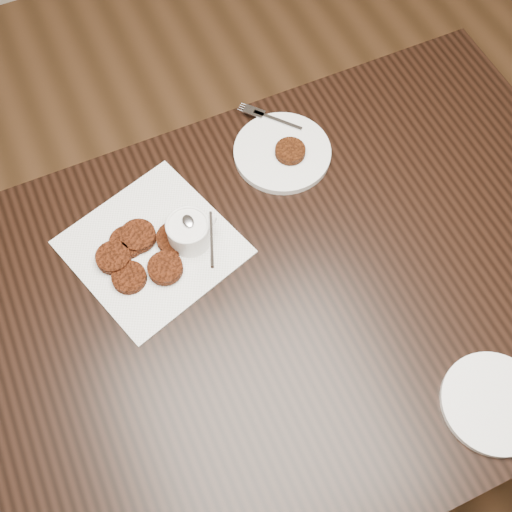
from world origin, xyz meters
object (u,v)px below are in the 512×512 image
(napkin, at_px, (153,247))
(plate_empty, at_px, (494,403))
(table, at_px, (274,361))
(sauce_ramekin, at_px, (187,224))
(plate_with_patty, at_px, (282,150))

(napkin, xyz_separation_m, plate_empty, (0.43, -0.53, 0.00))
(table, height_order, plate_empty, plate_empty)
(table, bearing_deg, plate_empty, -53.20)
(plate_empty, bearing_deg, sauce_ramekin, 124.48)
(napkin, height_order, plate_with_patty, plate_with_patty)
(table, distance_m, plate_empty, 0.57)
(napkin, distance_m, plate_empty, 0.68)
(napkin, relative_size, plate_empty, 1.60)
(plate_empty, bearing_deg, plate_with_patty, 99.22)
(table, xyz_separation_m, napkin, (-0.18, 0.20, 0.38))
(sauce_ramekin, height_order, plate_empty, sauce_ramekin)
(plate_with_patty, xyz_separation_m, plate_empty, (0.10, -0.63, -0.01))
(table, distance_m, napkin, 0.46)
(napkin, xyz_separation_m, plate_with_patty, (0.33, 0.10, 0.01))
(table, height_order, napkin, napkin)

